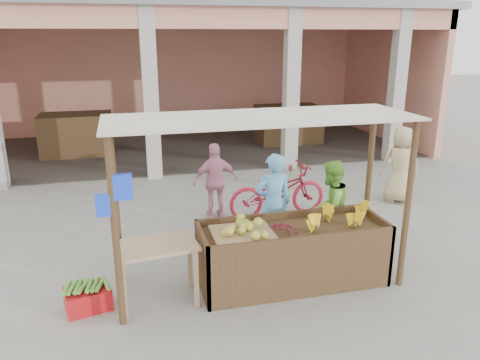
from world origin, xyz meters
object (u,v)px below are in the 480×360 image
object	(u,v)px
side_table	(158,254)
fruit_stall	(292,256)
vendor_blue	(273,201)
red_crate	(88,299)
vendor_green	(330,205)
motorcycle	(278,190)

from	to	relation	value
side_table	fruit_stall	bearing A→B (deg)	-6.81
fruit_stall	vendor_blue	world-z (taller)	vendor_blue
fruit_stall	vendor_blue	distance (m)	1.11
side_table	red_crate	distance (m)	1.05
side_table	vendor_green	distance (m)	2.89
red_crate	vendor_blue	world-z (taller)	vendor_blue
vendor_green	fruit_stall	bearing A→B (deg)	9.14
red_crate	fruit_stall	bearing A→B (deg)	-13.45
fruit_stall	side_table	xyz separation A→B (m)	(-1.86, -0.02, 0.27)
fruit_stall	side_table	bearing A→B (deg)	-179.29
fruit_stall	motorcycle	distance (m)	2.53
fruit_stall	vendor_green	world-z (taller)	vendor_green
vendor_green	motorcycle	distance (m)	1.71
red_crate	side_table	bearing A→B (deg)	-14.21
side_table	motorcycle	xyz separation A→B (m)	(2.47, 2.47, -0.14)
fruit_stall	motorcycle	size ratio (longest dim) A/B	1.28
red_crate	motorcycle	world-z (taller)	motorcycle
side_table	motorcycle	bearing A→B (deg)	37.54
fruit_stall	side_table	world-z (taller)	side_table
vendor_blue	motorcycle	xyz separation A→B (m)	(0.57, 1.45, -0.35)
motorcycle	vendor_green	bearing A→B (deg)	-173.51
vendor_blue	fruit_stall	bearing A→B (deg)	86.30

